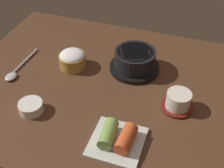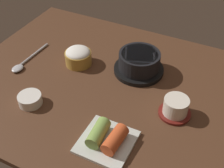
# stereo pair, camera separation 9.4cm
# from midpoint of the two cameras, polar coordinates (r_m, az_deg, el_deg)

# --- Properties ---
(dining_table) EXTENTS (1.00, 0.76, 0.02)m
(dining_table) POSITION_cam_midpoint_polar(r_m,az_deg,el_deg) (0.99, -3.46, -0.90)
(dining_table) COLOR #4C2D1C
(dining_table) RESTS_ON ground
(stone_pot) EXTENTS (0.17, 0.17, 0.08)m
(stone_pot) POSITION_cam_midpoint_polar(r_m,az_deg,el_deg) (1.02, 1.79, 4.41)
(stone_pot) COLOR black
(stone_pot) RESTS_ON dining_table
(rice_bowl) EXTENTS (0.09, 0.09, 0.06)m
(rice_bowl) POSITION_cam_midpoint_polar(r_m,az_deg,el_deg) (1.06, -10.17, 4.68)
(rice_bowl) COLOR #B78C38
(rice_bowl) RESTS_ON dining_table
(tea_cup_with_saucer) EXTENTS (0.10, 0.10, 0.06)m
(tea_cup_with_saucer) POSITION_cam_midpoint_polar(r_m,az_deg,el_deg) (0.90, 9.73, -3.40)
(tea_cup_with_saucer) COLOR maroon
(tea_cup_with_saucer) RESTS_ON dining_table
(kimchi_plate) EXTENTS (0.14, 0.14, 0.05)m
(kimchi_plate) POSITION_cam_midpoint_polar(r_m,az_deg,el_deg) (0.80, -2.43, -10.66)
(kimchi_plate) COLOR silver
(kimchi_plate) RESTS_ON dining_table
(side_bowl_near) EXTENTS (0.07, 0.07, 0.03)m
(side_bowl_near) POSITION_cam_midpoint_polar(r_m,az_deg,el_deg) (0.93, -18.19, -4.35)
(side_bowl_near) COLOR white
(side_bowl_near) RESTS_ON dining_table
(spoon) EXTENTS (0.04, 0.20, 0.01)m
(spoon) POSITION_cam_midpoint_polar(r_m,az_deg,el_deg) (1.10, -20.44, 2.19)
(spoon) COLOR #B7B7BC
(spoon) RESTS_ON dining_table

